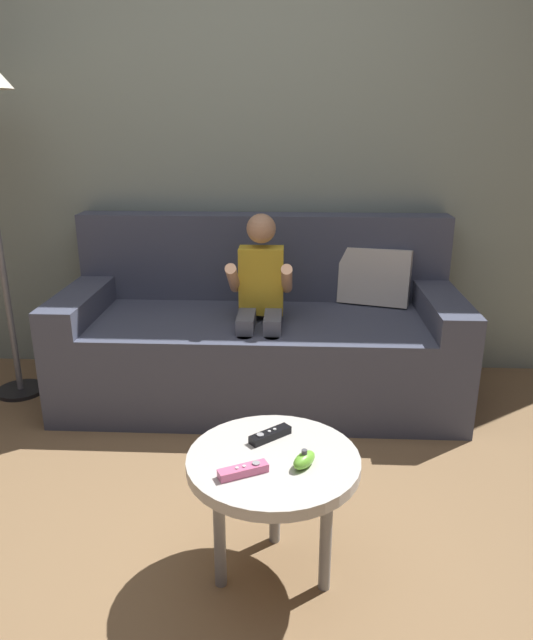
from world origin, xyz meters
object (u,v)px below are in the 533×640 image
(couch, at_px, (262,336))
(game_remote_pink_near_edge, at_px, (243,471))
(coffee_table, at_px, (273,470))
(person_seated_on_couch, at_px, (260,302))
(nunchuk_lime, at_px, (304,460))
(game_remote_black_far_corner, at_px, (270,435))

(couch, bearing_deg, game_remote_pink_near_edge, -88.96)
(couch, height_order, coffee_table, couch)
(person_seated_on_couch, xyz_separation_m, coffee_table, (0.10, -1.11, -0.17))
(nunchuk_lime, height_order, game_remote_black_far_corner, nunchuk_lime)
(coffee_table, distance_m, game_remote_pink_near_edge, 0.14)
(person_seated_on_couch, distance_m, game_remote_black_far_corner, 1.02)
(person_seated_on_couch, relative_size, game_remote_pink_near_edge, 6.61)
(person_seated_on_couch, bearing_deg, couch, 90.75)
(person_seated_on_couch, xyz_separation_m, nunchuk_lime, (0.19, -1.16, -0.10))
(game_remote_pink_near_edge, relative_size, game_remote_black_far_corner, 1.09)
(game_remote_black_far_corner, bearing_deg, game_remote_pink_near_edge, -108.48)
(game_remote_pink_near_edge, bearing_deg, couch, 91.04)
(game_remote_pink_near_edge, bearing_deg, person_seated_on_couch, 91.09)
(person_seated_on_couch, bearing_deg, game_remote_black_far_corner, -85.03)
(couch, xyz_separation_m, person_seated_on_couch, (0.00, -0.18, 0.24))
(couch, relative_size, person_seated_on_couch, 2.05)
(couch, height_order, nunchuk_lime, couch)
(game_remote_pink_near_edge, height_order, game_remote_black_far_corner, same)
(game_remote_pink_near_edge, bearing_deg, coffee_table, 50.55)
(couch, xyz_separation_m, game_remote_pink_near_edge, (0.03, -1.39, 0.13))
(couch, bearing_deg, coffee_table, -85.39)
(coffee_table, bearing_deg, game_remote_pink_near_edge, -129.45)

